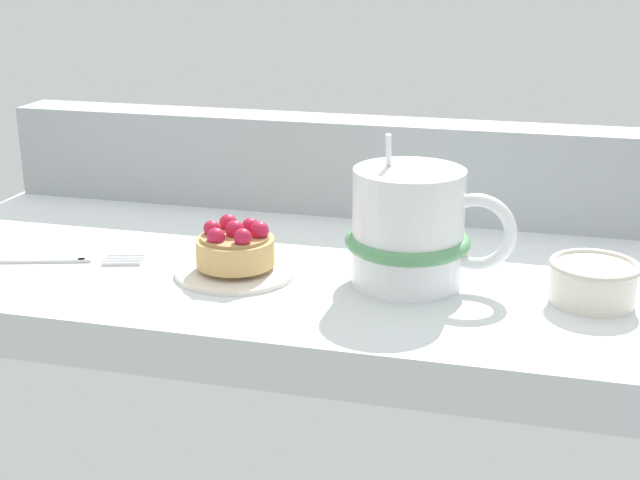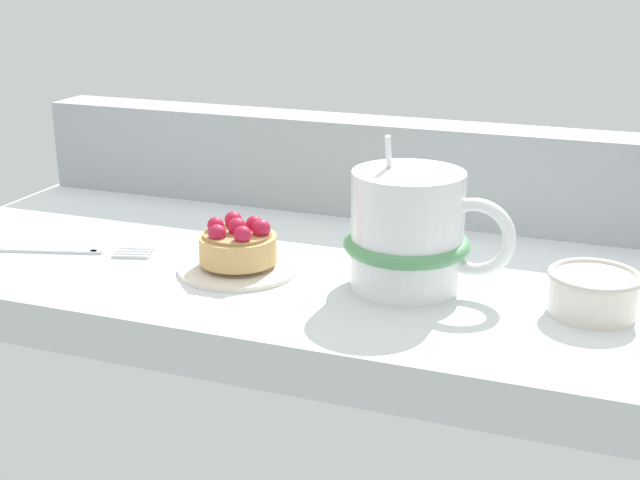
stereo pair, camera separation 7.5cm
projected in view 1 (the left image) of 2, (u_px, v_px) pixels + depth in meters
ground_plane at (297, 276)px, 81.85cm from camera, size 74.76×37.14×3.99cm
window_rail_back at (337, 165)px, 93.96cm from camera, size 73.27×5.80×10.08cm
dessert_plate at (236, 269)px, 76.75cm from camera, size 10.73×10.73×0.91cm
raspberry_tart at (235, 246)px, 76.08cm from camera, size 6.88×6.88×4.01cm
coffee_mug at (411, 229)px, 73.32cm from camera, size 14.35×10.66×12.89cm
dessert_fork at (55, 259)px, 79.60cm from camera, size 16.20×6.01×0.60cm
sugar_bowl at (593, 281)px, 70.20cm from camera, size 7.27×7.27×3.46cm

